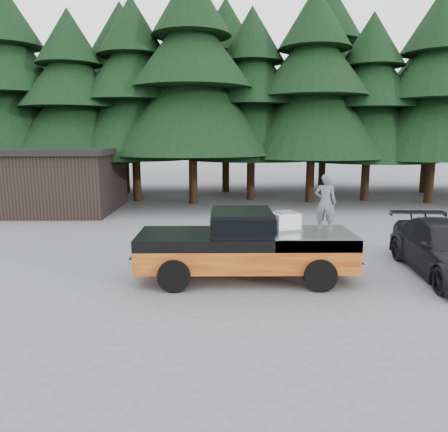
{
  "coord_description": "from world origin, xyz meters",
  "views": [
    {
      "loc": [
        0.52,
        -11.14,
        3.87
      ],
      "look_at": [
        0.65,
        0.0,
        1.84
      ],
      "focal_mm": 35.0,
      "sensor_mm": 36.0,
      "label": 1
    }
  ],
  "objects_px": {
    "air_compressor": "(286,222)",
    "utility_building": "(39,179)",
    "pickup_truck": "(245,256)",
    "man_on_bed": "(325,203)"
  },
  "relations": [
    {
      "from": "air_compressor",
      "to": "utility_building",
      "type": "relative_size",
      "value": 0.08
    },
    {
      "from": "pickup_truck",
      "to": "air_compressor",
      "type": "distance_m",
      "value": 1.45
    },
    {
      "from": "utility_building",
      "to": "man_on_bed",
      "type": "bearing_deg",
      "value": -42.8
    },
    {
      "from": "pickup_truck",
      "to": "air_compressor",
      "type": "relative_size",
      "value": 8.87
    },
    {
      "from": "air_compressor",
      "to": "man_on_bed",
      "type": "distance_m",
      "value": 1.2
    },
    {
      "from": "pickup_truck",
      "to": "air_compressor",
      "type": "xyz_separation_m",
      "value": [
        1.12,
        0.18,
        0.9
      ]
    },
    {
      "from": "air_compressor",
      "to": "man_on_bed",
      "type": "relative_size",
      "value": 0.43
    },
    {
      "from": "utility_building",
      "to": "pickup_truck",
      "type": "bearing_deg",
      "value": -48.54
    },
    {
      "from": "man_on_bed",
      "to": "utility_building",
      "type": "relative_size",
      "value": 0.19
    },
    {
      "from": "pickup_truck",
      "to": "man_on_bed",
      "type": "xyz_separation_m",
      "value": [
        2.17,
        0.09,
        1.45
      ]
    }
  ]
}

